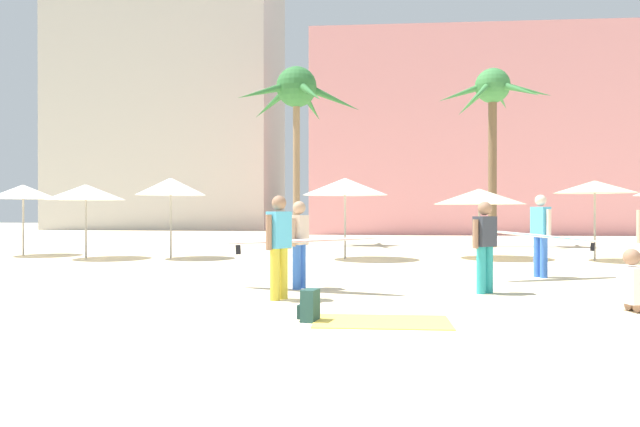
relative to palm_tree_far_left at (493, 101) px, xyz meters
The scene contains 17 objects.
ground 20.28m from the palm_tree_far_left, 105.37° to the right, with size 120.00×120.00×0.00m, color beige.
hotel_pink 15.12m from the palm_tree_far_left, 86.51° to the left, with size 18.93×8.53×12.35m, color pink.
hotel_tower_gray 32.72m from the palm_tree_far_left, 132.15° to the left, with size 16.75×10.69×32.49m, color #BCB7AD.
palm_tree_far_left is the anchor object (origin of this frame).
palm_tree_left 8.00m from the palm_tree_far_left, behind, with size 5.03×5.17×7.48m.
cafe_umbrella_0 7.52m from the palm_tree_far_left, 104.58° to the right, with size 2.75×2.75×2.10m.
cafe_umbrella_2 9.62m from the palm_tree_far_left, 129.45° to the right, with size 2.53×2.53×2.41m.
cafe_umbrella_3 13.46m from the palm_tree_far_left, 147.61° to the right, with size 2.10×2.10×2.44m.
cafe_umbrella_4 15.75m from the palm_tree_far_left, 151.79° to the right, with size 2.30×2.30×2.24m.
cafe_umbrella_5 17.62m from the palm_tree_far_left, 158.82° to the right, with size 2.09×2.09×2.28m.
cafe_umbrella_8 8.00m from the palm_tree_far_left, 77.67° to the right, with size 2.24×2.24×2.30m.
beach_towel 18.57m from the palm_tree_far_left, 105.61° to the right, with size 1.76×1.00×0.01m, color #F4CC4C.
backpack 18.78m from the palm_tree_far_left, 108.52° to the right, with size 0.29×0.33×0.42m.
person_far_right 12.62m from the palm_tree_far_left, 96.06° to the right, with size 3.00×1.42×1.79m.
person_near_left 15.98m from the palm_tree_far_left, 114.11° to the right, with size 3.03×1.24×1.62m.
person_far_left 17.13m from the palm_tree_far_left, 112.86° to the right, with size 0.40×0.56×1.69m.
person_near_right 15.21m from the palm_tree_far_left, 101.64° to the right, with size 0.52×0.47×1.61m.
Camera 1 is at (0.26, -6.14, 1.46)m, focal length 34.06 mm.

